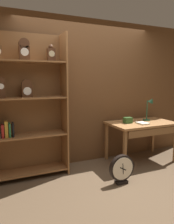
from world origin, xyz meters
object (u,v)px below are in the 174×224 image
object	(u,v)px
toolbox_small	(128,120)
bookshelf	(25,106)
round_clock_large	(122,169)
open_repair_manual	(143,123)
desk_lamp	(150,107)
workbench	(142,127)

from	to	relation	value
toolbox_small	bookshelf	bearing A→B (deg)	175.20
bookshelf	round_clock_large	xyz separation A→B (m)	(1.24, -0.82, -0.91)
toolbox_small	round_clock_large	bearing A→B (deg)	-129.24
bookshelf	open_repair_manual	size ratio (longest dim) A/B	10.19
desk_lamp	bookshelf	bearing A→B (deg)	177.13
desk_lamp	open_repair_manual	xyz separation A→B (m)	(-0.31, -0.20, -0.25)
open_repair_manual	toolbox_small	bearing A→B (deg)	141.99
workbench	round_clock_large	world-z (taller)	workbench
toolbox_small	open_repair_manual	size ratio (longest dim) A/B	0.68
open_repair_manual	round_clock_large	size ratio (longest dim) A/B	0.50
workbench	desk_lamp	xyz separation A→B (m)	(0.24, 0.09, 0.35)
workbench	round_clock_large	size ratio (longest dim) A/B	2.81
bookshelf	desk_lamp	world-z (taller)	bookshelf
bookshelf	workbench	world-z (taller)	bookshelf
workbench	open_repair_manual	world-z (taller)	open_repair_manual
desk_lamp	open_repair_manual	distance (m)	0.45
toolbox_small	open_repair_manual	distance (m)	0.27
workbench	toolbox_small	bearing A→B (deg)	168.01
bookshelf	toolbox_small	size ratio (longest dim) A/B	15.08
bookshelf	desk_lamp	bearing A→B (deg)	-2.87
desk_lamp	toolbox_small	world-z (taller)	desk_lamp
workbench	toolbox_small	xyz separation A→B (m)	(-0.28, 0.06, 0.14)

